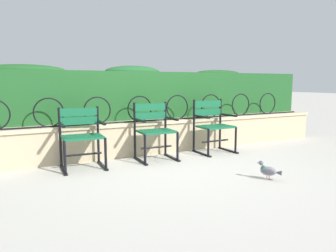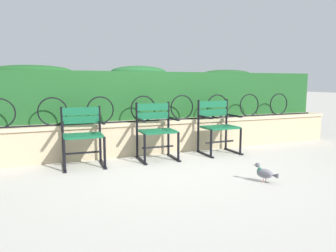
{
  "view_description": "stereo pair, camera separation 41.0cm",
  "coord_description": "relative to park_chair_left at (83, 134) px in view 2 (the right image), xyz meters",
  "views": [
    {
      "loc": [
        -2.09,
        -3.85,
        1.17
      ],
      "look_at": [
        0.0,
        0.16,
        0.55
      ],
      "focal_mm": 34.05,
      "sensor_mm": 36.0,
      "label": 1
    },
    {
      "loc": [
        -1.72,
        -4.02,
        1.17
      ],
      "look_at": [
        0.0,
        0.16,
        0.55
      ],
      "focal_mm": 34.05,
      "sensor_mm": 36.0,
      "label": 2
    }
  ],
  "objects": [
    {
      "name": "park_chair_right",
      "position": [
        2.19,
        -0.01,
        0.01
      ],
      "size": [
        0.59,
        0.52,
        0.89
      ],
      "color": "#145B38",
      "rests_on": "ground"
    },
    {
      "name": "pigeon_near_chairs",
      "position": [
        1.88,
        -1.61,
        -0.34
      ],
      "size": [
        0.2,
        0.26,
        0.22
      ],
      "color": "slate",
      "rests_on": "ground"
    },
    {
      "name": "park_chair_centre",
      "position": [
        1.1,
        -0.02,
        0.01
      ],
      "size": [
        0.58,
        0.54,
        0.87
      ],
      "color": "#145B38",
      "rests_on": "ground"
    },
    {
      "name": "hedge_row",
      "position": [
        1.13,
        0.88,
        0.53
      ],
      "size": [
        7.14,
        0.57,
        0.92
      ],
      "color": "#1E5123",
      "rests_on": "stone_wall"
    },
    {
      "name": "park_chair_left",
      "position": [
        0.0,
        0.0,
        0.0
      ],
      "size": [
        0.59,
        0.55,
        0.83
      ],
      "color": "#145B38",
      "rests_on": "ground"
    },
    {
      "name": "iron_arch_fence",
      "position": [
        1.03,
        0.35,
        0.28
      ],
      "size": [
        6.75,
        0.02,
        0.42
      ],
      "color": "black",
      "rests_on": "stone_wall"
    },
    {
      "name": "stone_wall",
      "position": [
        1.15,
        0.42,
        -0.18
      ],
      "size": [
        7.28,
        0.41,
        0.54
      ],
      "color": "tan",
      "rests_on": "ground"
    },
    {
      "name": "ground_plane",
      "position": [
        1.15,
        -0.52,
        -0.45
      ],
      "size": [
        60.0,
        60.0,
        0.0
      ],
      "primitive_type": "plane",
      "color": "#BCB7AD"
    }
  ]
}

